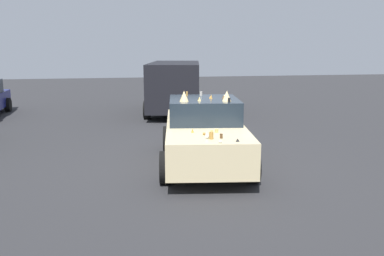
% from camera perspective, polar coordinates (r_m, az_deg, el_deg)
% --- Properties ---
extents(ground_plane, '(60.00, 60.00, 0.00)m').
position_cam_1_polar(ground_plane, '(9.87, 1.72, -5.07)').
color(ground_plane, '#2D2D30').
extents(art_car_decorated, '(4.60, 2.51, 1.79)m').
position_cam_1_polar(art_car_decorated, '(9.74, 1.72, -0.64)').
color(art_car_decorated, beige).
rests_on(art_car_decorated, ground).
extents(parked_van_far_right, '(5.52, 3.01, 2.13)m').
position_cam_1_polar(parked_van_far_right, '(17.56, -2.36, 5.99)').
color(parked_van_far_right, black).
rests_on(parked_van_far_right, ground).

